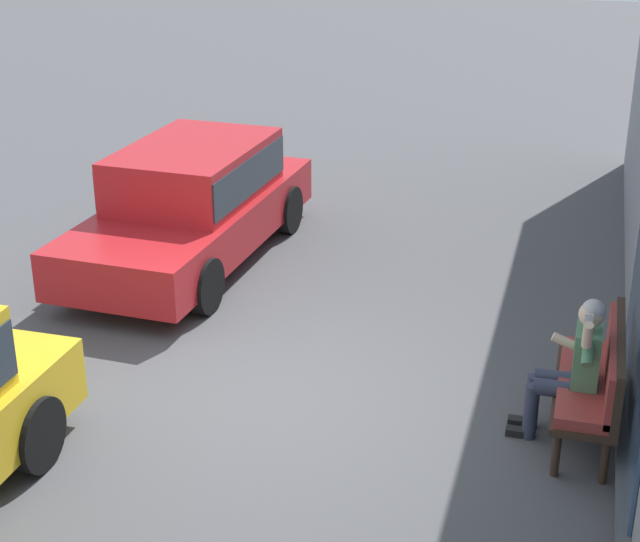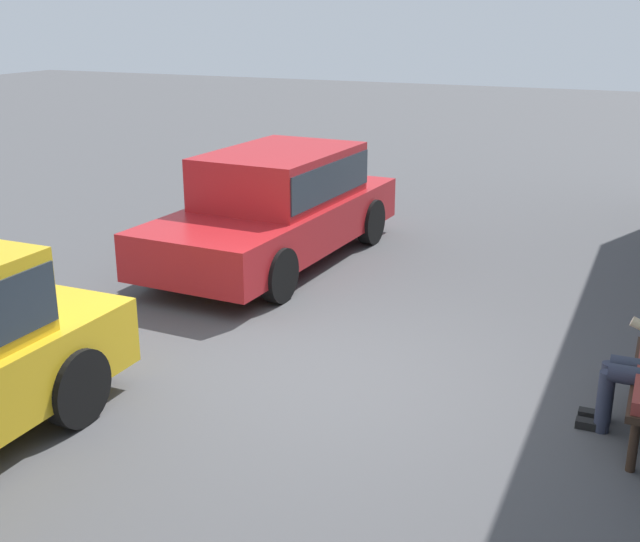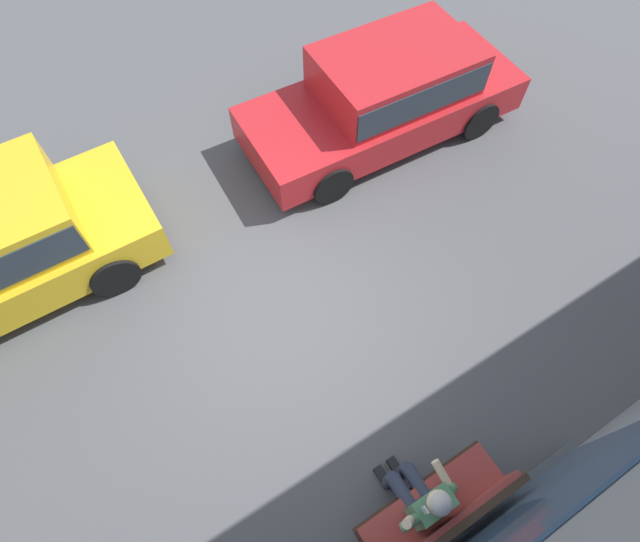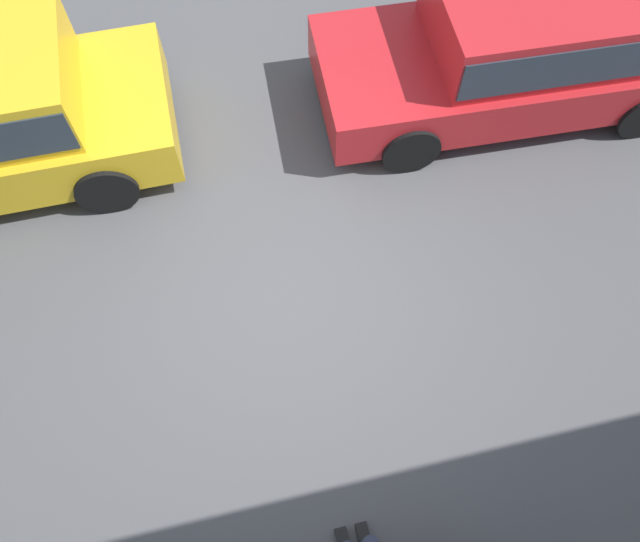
{
  "view_description": "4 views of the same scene",
  "coord_description": "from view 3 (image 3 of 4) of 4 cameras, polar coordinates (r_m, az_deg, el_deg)",
  "views": [
    {
      "loc": [
        7.68,
        2.6,
        4.76
      ],
      "look_at": [
        -0.51,
        0.28,
        1.16
      ],
      "focal_mm": 55.0,
      "sensor_mm": 36.0,
      "label": 1
    },
    {
      "loc": [
        6.18,
        2.6,
        3.24
      ],
      "look_at": [
        0.12,
        -0.08,
        1.07
      ],
      "focal_mm": 45.0,
      "sensor_mm": 36.0,
      "label": 2
    },
    {
      "loc": [
        1.03,
        2.6,
        6.0
      ],
      "look_at": [
        -0.56,
        0.03,
        0.81
      ],
      "focal_mm": 28.0,
      "sensor_mm": 36.0,
      "label": 3
    },
    {
      "loc": [
        0.28,
        2.6,
        5.71
      ],
      "look_at": [
        -0.28,
        0.16,
        0.88
      ],
      "focal_mm": 35.0,
      "sensor_mm": 36.0,
      "label": 4
    }
  ],
  "objects": [
    {
      "name": "ground_plane",
      "position": [
        6.62,
        -4.31,
        -5.57
      ],
      "size": [
        60.0,
        60.0,
        0.0
      ],
      "primitive_type": "plane",
      "color": "#4C4C4F"
    },
    {
      "name": "bench",
      "position": [
        5.55,
        13.75,
        -25.48
      ],
      "size": [
        1.61,
        0.55,
        1.02
      ],
      "color": "#332319",
      "rests_on": "ground_plane"
    },
    {
      "name": "person_on_phone",
      "position": [
        5.39,
        11.56,
        -24.11
      ],
      "size": [
        0.73,
        0.74,
        1.36
      ],
      "color": "#2D3347",
      "rests_on": "ground_plane"
    },
    {
      "name": "parked_car_near",
      "position": [
        8.15,
        7.72,
        19.62
      ],
      "size": [
        4.45,
        1.96,
        1.48
      ],
      "color": "red",
      "rests_on": "ground_plane"
    }
  ]
}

